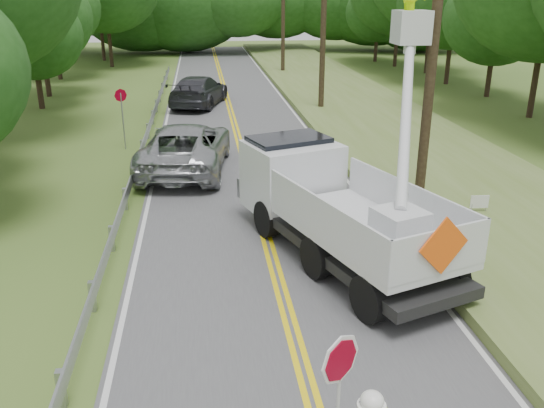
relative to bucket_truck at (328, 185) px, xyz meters
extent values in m
cube|color=#4F4F52|center=(-1.60, 7.08, -1.60)|extent=(7.20, 96.00, 0.02)
cube|color=yellow|center=(-1.70, 7.08, -1.58)|extent=(0.12, 96.00, 0.00)
cube|color=yellow|center=(-1.50, 7.08, -1.58)|extent=(0.12, 96.00, 0.00)
cube|color=silver|center=(-5.05, 7.08, -1.58)|extent=(0.12, 96.00, 0.00)
cube|color=silver|center=(1.85, 7.08, -1.58)|extent=(0.12, 96.00, 0.00)
cube|color=#9B9CA3|center=(-5.70, -5.92, -1.26)|extent=(0.12, 0.14, 0.70)
cube|color=#9B9CA3|center=(-5.70, -2.92, -1.26)|extent=(0.12, 0.14, 0.70)
cube|color=#9B9CA3|center=(-5.70, 0.08, -1.26)|extent=(0.12, 0.14, 0.70)
cube|color=#9B9CA3|center=(-5.70, 3.08, -1.26)|extent=(0.12, 0.14, 0.70)
cube|color=#9B9CA3|center=(-5.70, 6.08, -1.26)|extent=(0.12, 0.14, 0.70)
cube|color=#9B9CA3|center=(-5.70, 9.08, -1.26)|extent=(0.12, 0.14, 0.70)
cube|color=#9B9CA3|center=(-5.70, 12.08, -1.26)|extent=(0.12, 0.14, 0.70)
cube|color=#9B9CA3|center=(-5.70, 15.08, -1.26)|extent=(0.12, 0.14, 0.70)
cube|color=#9B9CA3|center=(-5.70, 18.08, -1.26)|extent=(0.12, 0.14, 0.70)
cube|color=#9B9CA3|center=(-5.70, 21.08, -1.26)|extent=(0.12, 0.14, 0.70)
cube|color=#9B9CA3|center=(-5.70, 24.08, -1.26)|extent=(0.12, 0.14, 0.70)
cube|color=#9B9CA3|center=(-5.70, 27.08, -1.26)|extent=(0.12, 0.14, 0.70)
cube|color=#9B9CA3|center=(-5.70, 30.08, -1.26)|extent=(0.12, 0.14, 0.70)
cube|color=#9B9CA3|center=(-5.60, 8.08, -1.01)|extent=(0.05, 48.00, 0.34)
cylinder|color=black|center=(3.40, 2.08, 3.39)|extent=(0.30, 0.30, 10.00)
cylinder|color=black|center=(3.40, 17.08, 3.39)|extent=(0.30, 0.30, 10.00)
cylinder|color=black|center=(3.40, 32.08, 3.39)|extent=(0.30, 0.30, 10.00)
cube|color=#5B732E|center=(5.50, 7.08, -1.46)|extent=(7.00, 96.00, 0.30)
cylinder|color=#332319|center=(-12.29, 19.93, -0.43)|extent=(0.32, 0.32, 2.35)
ellipsoid|color=#1C4A14|center=(-12.29, 19.93, 2.44)|extent=(5.49, 5.49, 4.83)
cylinder|color=#332319|center=(-12.81, 23.95, -0.23)|extent=(0.32, 0.32, 2.77)
ellipsoid|color=#1C4A14|center=(-12.81, 23.95, 3.15)|extent=(6.45, 6.45, 5.68)
cylinder|color=#332319|center=(-13.71, 31.34, -0.09)|extent=(0.32, 0.32, 3.03)
ellipsoid|color=#1C4A14|center=(-13.71, 31.34, 3.61)|extent=(7.07, 7.07, 6.22)
cylinder|color=#332319|center=(-10.83, 38.37, 0.40)|extent=(0.32, 0.32, 4.01)
cylinder|color=#332319|center=(-12.21, 43.30, 0.29)|extent=(0.32, 0.32, 3.80)
cylinder|color=#332319|center=(14.16, 14.22, 0.44)|extent=(0.32, 0.32, 4.09)
cylinder|color=#332319|center=(14.83, 20.38, -0.23)|extent=(0.32, 0.32, 2.76)
ellipsoid|color=#1C4A14|center=(14.83, 20.38, 3.15)|extent=(6.45, 6.45, 5.68)
cylinder|color=#332319|center=(14.36, 25.60, 0.09)|extent=(0.32, 0.32, 3.40)
cylinder|color=#332319|center=(14.99, 31.10, 0.58)|extent=(0.32, 0.32, 4.37)
cylinder|color=#332319|center=(13.87, 35.58, 0.21)|extent=(0.32, 0.32, 3.64)
cylinder|color=#332319|center=(13.17, 39.15, -0.34)|extent=(0.32, 0.32, 2.53)
ellipsoid|color=#1C4A14|center=(13.17, 39.15, 2.75)|extent=(5.91, 5.91, 5.20)
ellipsoid|color=white|center=(-1.27, -8.34, 0.05)|extent=(0.30, 0.30, 0.24)
cylinder|color=#950018|center=(-1.72, -8.40, 0.74)|extent=(0.54, 0.41, 0.65)
cylinder|color=black|center=(0.02, -4.06, -1.08)|extent=(0.64, 1.07, 1.03)
cylinder|color=black|center=(2.04, -3.35, -1.08)|extent=(0.64, 1.07, 1.03)
cylinder|color=black|center=(-0.69, -2.04, -1.08)|extent=(0.64, 1.07, 1.03)
cylinder|color=black|center=(1.33, -1.33, -1.08)|extent=(0.64, 1.07, 1.03)
cylinder|color=black|center=(-1.57, 0.48, -1.08)|extent=(0.64, 1.07, 1.03)
cylinder|color=black|center=(0.44, 1.19, -1.08)|extent=(0.64, 1.07, 1.03)
cube|color=black|center=(0.21, -1.38, -1.00)|extent=(4.38, 7.20, 0.27)
cube|color=silver|center=(0.46, -2.09, -0.47)|extent=(3.95, 5.45, 0.24)
cube|color=silver|center=(-0.68, -2.49, 0.07)|extent=(1.69, 4.66, 0.96)
cube|color=silver|center=(1.60, -1.69, 0.07)|extent=(1.69, 4.66, 0.96)
cube|color=silver|center=(1.27, -4.39, 0.07)|extent=(2.34, 0.87, 0.96)
cube|color=silver|center=(-0.74, 1.34, -0.15)|extent=(2.94, 2.71, 1.92)
cube|color=black|center=(-0.81, 1.54, 0.55)|extent=(2.48, 2.02, 0.80)
cube|color=silver|center=(0.85, -3.20, 0.07)|extent=(1.23, 1.23, 0.85)
cube|color=silver|center=(2.70, 2.08, 3.84)|extent=(0.91, 0.91, 0.91)
cube|color=#FF5A10|center=(1.29, -4.46, 0.23)|extent=(1.15, 0.44, 1.21)
imported|color=#A2A5A8|center=(-3.86, 6.99, -0.70)|extent=(3.75, 6.73, 1.78)
imported|color=#33343A|center=(-3.32, 19.67, -0.74)|extent=(3.88, 6.31, 1.71)
cylinder|color=#9B9CA3|center=(-6.53, 10.35, -0.40)|extent=(0.06, 0.06, 2.42)
cylinder|color=#950018|center=(-6.53, 10.35, 0.70)|extent=(0.48, 0.32, 0.55)
cube|color=white|center=(4.77, 0.84, -1.00)|extent=(0.55, 0.05, 0.39)
cylinder|color=#9B9CA3|center=(4.55, 0.84, -1.33)|extent=(0.02, 0.02, 0.55)
cylinder|color=#9B9CA3|center=(4.99, 0.84, -1.33)|extent=(0.02, 0.02, 0.55)
camera|label=1|loc=(-3.22, -13.90, 4.87)|focal=37.58mm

